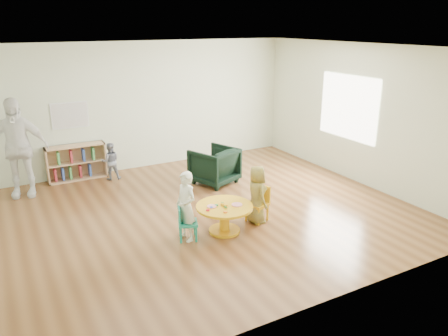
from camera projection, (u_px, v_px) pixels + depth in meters
name	position (u px, v px, depth m)	size (l,w,h in m)	color
room	(204.00, 105.00, 7.06)	(7.10, 7.00, 2.80)	brown
activity_table	(224.00, 214.00, 6.87)	(0.90, 0.90, 0.49)	gold
kid_chair_left	(185.00, 222.00, 6.63)	(0.37, 0.37, 0.54)	#1B987D
kid_chair_right	(259.00, 202.00, 7.28)	(0.42, 0.42, 0.60)	gold
bookshelf	(76.00, 162.00, 9.18)	(1.20, 0.30, 0.75)	tan
alphabet_poster	(70.00, 115.00, 8.98)	(0.74, 0.01, 0.54)	white
armchair	(214.00, 166.00, 8.94)	(0.80, 0.83, 0.75)	black
child_left	(186.00, 206.00, 6.55)	(0.40, 0.26, 1.09)	white
child_right	(257.00, 195.00, 7.15)	(0.48, 0.31, 0.98)	gold
toddler	(110.00, 161.00, 9.15)	(0.39, 0.30, 0.80)	#19233F
adult_caretaker	(17.00, 148.00, 8.12)	(1.11, 0.46, 1.90)	white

